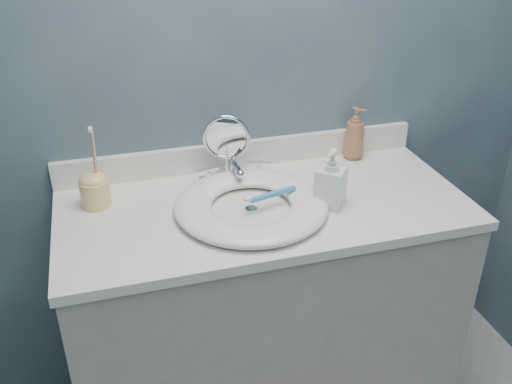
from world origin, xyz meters
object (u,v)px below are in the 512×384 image
object	(u,v)px
soap_bottle_clear	(331,178)
soap_bottle_amber	(355,133)
toothbrush_holder	(95,188)
makeup_mirror	(227,145)

from	to	relation	value
soap_bottle_clear	soap_bottle_amber	bearing A→B (deg)	94.57
soap_bottle_amber	toothbrush_holder	distance (m)	0.88
soap_bottle_amber	soap_bottle_clear	distance (m)	0.35
soap_bottle_amber	makeup_mirror	bearing A→B (deg)	144.01
soap_bottle_clear	toothbrush_holder	world-z (taller)	toothbrush_holder
soap_bottle_amber	toothbrush_holder	size ratio (longest dim) A/B	0.74
makeup_mirror	toothbrush_holder	bearing A→B (deg)	-156.77
soap_bottle_amber	soap_bottle_clear	bearing A→B (deg)	-166.70
makeup_mirror	soap_bottle_clear	size ratio (longest dim) A/B	1.25
soap_bottle_clear	toothbrush_holder	bearing A→B (deg)	-155.06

